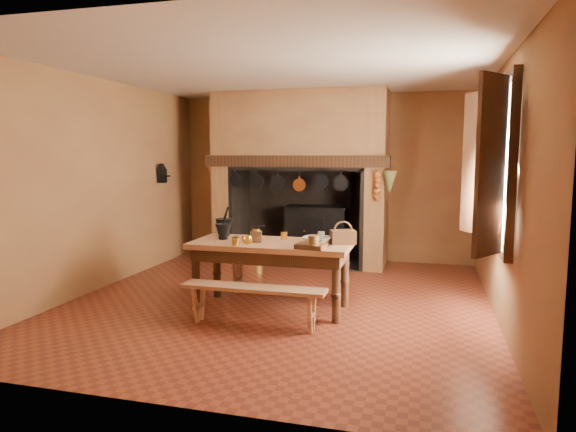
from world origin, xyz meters
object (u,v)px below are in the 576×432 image
(coffee_grinder, at_px, (256,236))
(wicker_basket, at_px, (343,236))
(mixing_bowl, at_px, (317,240))
(iron_range, at_px, (317,233))
(work_table, at_px, (271,253))
(bench_front, at_px, (254,296))

(coffee_grinder, bearing_deg, wicker_basket, -4.89)
(mixing_bowl, bearing_deg, coffee_grinder, -174.53)
(iron_range, xyz_separation_m, work_table, (0.04, -2.77, 0.19))
(work_table, relative_size, wicker_basket, 5.64)
(iron_range, height_order, work_table, iron_range)
(mixing_bowl, bearing_deg, wicker_basket, 15.11)
(mixing_bowl, xyz_separation_m, wicker_basket, (0.29, 0.08, 0.05))
(coffee_grinder, bearing_deg, bench_front, -87.53)
(bench_front, xyz_separation_m, mixing_bowl, (0.53, 0.66, 0.51))
(work_table, bearing_deg, iron_range, 90.80)
(work_table, height_order, wicker_basket, wicker_basket)
(work_table, bearing_deg, mixing_bowl, 1.95)
(coffee_grinder, height_order, mixing_bowl, coffee_grinder)
(iron_range, relative_size, coffee_grinder, 8.24)
(mixing_bowl, bearing_deg, bench_front, -128.91)
(bench_front, distance_m, wicker_basket, 1.23)
(iron_range, xyz_separation_m, coffee_grinder, (-0.13, -2.82, 0.38))
(iron_range, xyz_separation_m, wicker_basket, (0.86, -2.67, 0.40))
(coffee_grinder, bearing_deg, iron_range, 74.20)
(coffee_grinder, xyz_separation_m, mixing_bowl, (0.70, 0.07, -0.03))
(iron_range, relative_size, bench_front, 1.04)
(bench_front, relative_size, mixing_bowl, 4.76)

